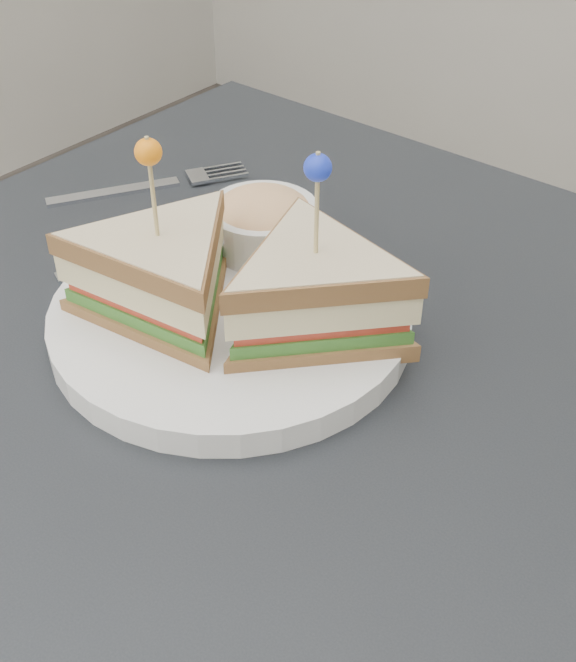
% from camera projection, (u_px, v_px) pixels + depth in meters
% --- Properties ---
extents(table, '(0.80, 0.80, 0.75)m').
position_uv_depth(table, '(269.00, 464.00, 0.62)').
color(table, black).
rests_on(table, ground).
extents(plate_meal, '(0.35, 0.35, 0.16)m').
position_uv_depth(plate_meal, '(238.00, 284.00, 0.60)').
color(plate_meal, white).
rests_on(plate_meal, table).
extents(cutlery_fork, '(0.12, 0.18, 0.01)m').
position_uv_depth(cutlery_fork, '(159.00, 184.00, 0.80)').
color(cutlery_fork, silver).
rests_on(cutlery_fork, table).
extents(cutlery_knife, '(0.10, 0.19, 0.01)m').
position_uv_depth(cutlery_knife, '(161.00, 252.00, 0.71)').
color(cutlery_knife, silver).
rests_on(cutlery_knife, table).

